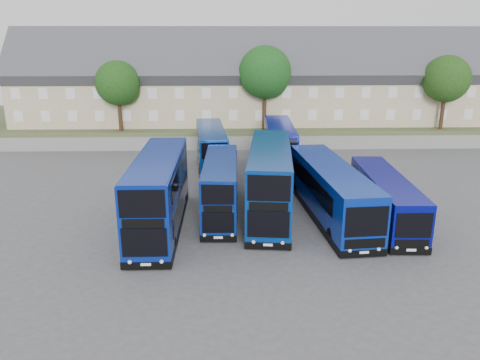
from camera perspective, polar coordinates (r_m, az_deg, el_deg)
name	(u,v)px	position (r m, az deg, el deg)	size (l,w,h in m)	color
ground	(264,239)	(29.43, 2.91, -7.21)	(120.00, 120.00, 0.00)	#4D4D52
retaining_wall	(247,143)	(52.02, 0.87, 4.54)	(70.00, 0.40, 1.50)	slate
earth_bank	(244,124)	(61.77, 0.46, 6.80)	(80.00, 20.00, 2.00)	#3F4E2C
terrace_row	(270,84)	(57.22, 3.69, 11.60)	(60.00, 10.40, 11.20)	tan
dd_front_left	(159,194)	(30.66, -9.84, -1.70)	(2.76, 12.02, 4.78)	navy
dd_front_mid	(221,189)	(32.69, -2.38, -1.05)	(2.49, 9.92, 3.92)	navy
dd_front_right	(270,182)	(32.66, 3.66, -0.25)	(4.01, 12.36, 4.83)	navy
dd_rear_left	(211,151)	(42.74, -3.53, 3.49)	(3.27, 10.65, 4.17)	navy
dd_rear_right	(279,148)	(44.20, 4.84, 3.97)	(2.83, 10.74, 4.23)	#081096
coach_east_a	(330,192)	(32.96, 10.97, -1.45)	(3.94, 13.49, 3.64)	#082694
coach_east_b	(385,199)	(33.31, 17.27, -2.24)	(2.82, 11.35, 3.08)	#060A79
tree_west	(119,85)	(53.33, -14.50, 11.18)	(4.80, 4.80, 7.65)	#382314
tree_mid	(266,74)	(52.65, 3.22, 12.73)	(5.76, 5.76, 9.18)	#382314
tree_east	(447,81)	(57.47, 23.94, 11.01)	(5.12, 5.12, 8.16)	#382314
tree_far	(470,73)	(66.35, 26.19, 11.67)	(5.44, 5.44, 8.67)	#382314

